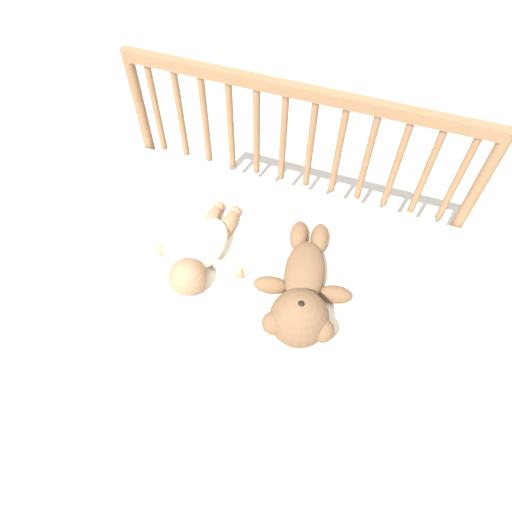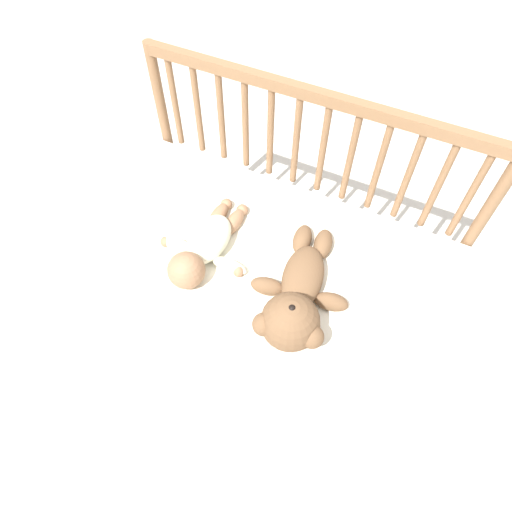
{
  "view_description": "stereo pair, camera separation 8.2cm",
  "coord_description": "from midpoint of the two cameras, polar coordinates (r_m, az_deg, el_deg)",
  "views": [
    {
      "loc": [
        0.25,
        -0.7,
        1.67
      ],
      "look_at": [
        0.0,
        0.0,
        0.6
      ],
      "focal_mm": 32.0,
      "sensor_mm": 36.0,
      "label": 1
    },
    {
      "loc": [
        0.33,
        -0.67,
        1.67
      ],
      "look_at": [
        0.0,
        0.0,
        0.6
      ],
      "focal_mm": 32.0,
      "sensor_mm": 36.0,
      "label": 2
    }
  ],
  "objects": [
    {
      "name": "blanket",
      "position": [
        1.35,
        -1.13,
        -1.46
      ],
      "size": [
        0.81,
        0.55,
        0.01
      ],
      "color": "silver",
      "rests_on": "crib_mattress"
    },
    {
      "name": "crib_mattress",
      "position": [
        1.59,
        -1.51,
        -6.97
      ],
      "size": [
        1.14,
        0.72,
        0.54
      ],
      "color": "white",
      "rests_on": "ground_plane"
    },
    {
      "name": "baby",
      "position": [
        1.35,
        -8.4,
        0.52
      ],
      "size": [
        0.29,
        0.37,
        0.11
      ],
      "color": "#EAEACC",
      "rests_on": "crib_mattress"
    },
    {
      "name": "crib_rail",
      "position": [
        1.51,
        3.35,
        12.04
      ],
      "size": [
        1.14,
        0.04,
        0.91
      ],
      "color": "brown",
      "rests_on": "ground_plane"
    },
    {
      "name": "ground_plane",
      "position": [
        1.83,
        -1.32,
        -10.94
      ],
      "size": [
        12.0,
        12.0,
        0.0
      ],
      "primitive_type": "plane",
      "color": "silver"
    },
    {
      "name": "teddy_bear",
      "position": [
        1.23,
        3.85,
        -5.07
      ],
      "size": [
        0.28,
        0.44,
        0.16
      ],
      "color": "brown",
      "rests_on": "crib_mattress"
    }
  ]
}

